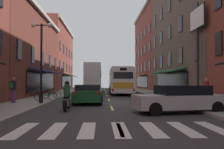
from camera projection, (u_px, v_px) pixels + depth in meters
ground_plane at (110, 104)px, 18.37m from camera, size 34.80×80.00×0.10m
lane_centre_dashes at (110, 103)px, 18.12m from camera, size 0.14×73.90×0.01m
crosswalk_near at (120, 129)px, 8.38m from camera, size 7.10×2.80×0.01m
sidewalk_left at (30, 102)px, 18.12m from camera, size 3.00×80.00×0.14m
sidewalk_right at (188, 102)px, 18.62m from camera, size 3.00×80.00×0.14m
billboard_sign at (197, 29)px, 19.71m from camera, size 0.40×2.87×7.42m
transit_bus at (120, 81)px, 31.38m from camera, size 2.79×11.54×3.23m
box_truck at (93, 77)px, 38.16m from camera, size 2.54×8.02×4.28m
sedan_near at (89, 94)px, 17.94m from camera, size 2.08×4.39×1.38m
sedan_mid at (180, 99)px, 12.71m from camera, size 4.81×2.47×1.42m
sedan_far at (94, 86)px, 46.94m from camera, size 1.99×4.58×1.33m
motorcycle_rider at (67, 98)px, 13.72m from camera, size 0.62×2.07×1.66m
bicycle_near at (51, 94)px, 20.82m from camera, size 1.69×0.50×0.91m
bicycle_mid at (46, 96)px, 18.47m from camera, size 1.71×0.48×0.91m
pedestrian_near at (13, 89)px, 17.12m from camera, size 0.48×0.51×1.77m
pedestrian_mid at (206, 90)px, 17.10m from camera, size 0.36×0.36×1.72m
street_lamp_twin at (41, 59)px, 16.76m from camera, size 1.42×0.32×5.47m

